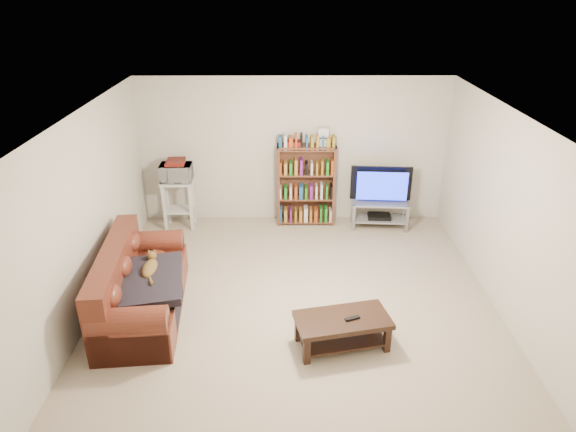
{
  "coord_description": "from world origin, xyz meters",
  "views": [
    {
      "loc": [
        -0.14,
        -5.54,
        3.76
      ],
      "look_at": [
        -0.1,
        0.4,
        1.0
      ],
      "focal_mm": 32.0,
      "sensor_mm": 36.0,
      "label": 1
    }
  ],
  "objects_px": {
    "sofa": "(137,290)",
    "coffee_table": "(342,326)",
    "bookshelf": "(306,184)",
    "tv_stand": "(379,210)"
  },
  "relations": [
    {
      "from": "sofa",
      "to": "coffee_table",
      "type": "distance_m",
      "value": 2.53
    },
    {
      "from": "bookshelf",
      "to": "sofa",
      "type": "bearing_deg",
      "value": -129.88
    },
    {
      "from": "sofa",
      "to": "tv_stand",
      "type": "bearing_deg",
      "value": 30.03
    },
    {
      "from": "sofa",
      "to": "tv_stand",
      "type": "height_order",
      "value": "sofa"
    },
    {
      "from": "sofa",
      "to": "bookshelf",
      "type": "xyz_separation_m",
      "value": [
        2.16,
        2.54,
        0.39
      ]
    },
    {
      "from": "coffee_table",
      "to": "bookshelf",
      "type": "distance_m",
      "value": 3.25
    },
    {
      "from": "tv_stand",
      "to": "sofa",
      "type": "bearing_deg",
      "value": -140.79
    },
    {
      "from": "coffee_table",
      "to": "tv_stand",
      "type": "height_order",
      "value": "tv_stand"
    },
    {
      "from": "tv_stand",
      "to": "bookshelf",
      "type": "bearing_deg",
      "value": 175.94
    },
    {
      "from": "sofa",
      "to": "coffee_table",
      "type": "bearing_deg",
      "value": -20.32
    }
  ]
}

